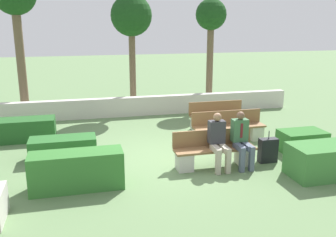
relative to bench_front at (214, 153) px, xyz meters
name	(u,v)px	position (x,y,z in m)	size (l,w,h in m)	color
ground_plane	(159,158)	(-1.17, 0.84, -0.34)	(60.00, 60.00, 0.00)	#607F51
perimeter_wall	(132,106)	(-1.17, 5.42, 0.00)	(12.22, 0.30, 0.69)	beige
bench_front	(214,153)	(0.00, 0.00, 0.00)	(1.98, 0.48, 0.87)	brown
bench_left_side	(217,118)	(1.25, 3.05, -0.01)	(1.82, 0.49, 0.87)	brown
bench_right_side	(229,130)	(1.09, 1.74, 0.01)	(2.13, 0.48, 0.87)	brown
person_seated_man	(242,137)	(0.61, -0.14, 0.39)	(0.38, 0.63, 1.33)	#515B70
person_seated_woman	(218,139)	(0.03, -0.14, 0.39)	(0.38, 0.63, 1.33)	#B2A893
hedge_block_near_left	(302,141)	(2.64, 0.43, -0.06)	(1.17, 0.76, 0.57)	#33702D
hedge_block_near_right	(77,171)	(-3.21, -0.48, 0.06)	(1.91, 0.63, 0.80)	#33702D
hedge_block_mid_left	(63,148)	(-3.54, 1.41, -0.07)	(1.64, 0.68, 0.55)	#286028
hedge_block_mid_right	(326,160)	(2.22, -1.13, 0.03)	(1.63, 0.90, 0.73)	#3D7A38
hedge_block_far_left	(17,130)	(-4.88, 3.23, -0.02)	(2.15, 0.76, 0.65)	#235623
suitcase	(268,150)	(1.38, -0.05, -0.04)	(0.45, 0.22, 0.81)	black
tree_leftmost	(15,0)	(-4.98, 6.19, 3.74)	(1.48, 1.48, 5.05)	brown
tree_center_left	(131,18)	(-1.01, 6.19, 3.15)	(1.52, 1.52, 4.35)	brown
tree_center_right	(211,20)	(2.16, 6.38, 3.07)	(1.21, 1.21, 4.25)	brown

